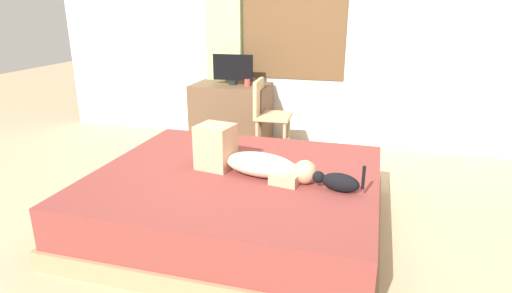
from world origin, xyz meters
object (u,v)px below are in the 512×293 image
tv_monitor (233,69)px  cup (247,83)px  desk (232,115)px  cat (338,182)px  person_lying (249,159)px  bed (236,199)px  chair_by_desk (267,112)px

tv_monitor → cup: size_ratio=6.33×
tv_monitor → desk: bearing=180.0°
cat → person_lying: bearing=168.2°
bed → desk: bearing=110.0°
cat → cup: size_ratio=4.66×
desk → cup: size_ratio=11.85×
desk → cup: bearing=-13.0°
person_lying → cat: (0.67, -0.14, -0.05)m
cat → bed: bearing=170.5°
bed → cup: bearing=104.4°
bed → person_lying: bearing=6.3°
bed → person_lying: (0.10, 0.01, 0.34)m
person_lying → cup: (-0.58, 1.85, 0.23)m
bed → cat: cat is taller
bed → cup: size_ratio=28.34×
cup → bed: bearing=-75.6°
cat → desk: 2.51m
person_lying → tv_monitor: tv_monitor is taller
cat → desk: (-1.46, 2.03, -0.14)m
cat → tv_monitor: bearing=125.2°
tv_monitor → cup: 0.24m
cat → desk: size_ratio=0.39×
cup → chair_by_desk: chair_by_desk is taller
bed → desk: size_ratio=2.39×
person_lying → tv_monitor: (-0.77, 1.90, 0.37)m
desk → chair_by_desk: size_ratio=1.05×
desk → cat: bearing=-54.3°
cat → tv_monitor: size_ratio=0.74×
person_lying → cat: size_ratio=2.67×
person_lying → cat: person_lying is taller
bed → desk: (-0.69, 1.91, 0.15)m
person_lying → chair_by_desk: bearing=99.7°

